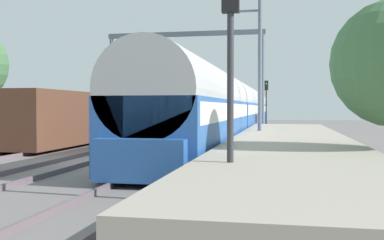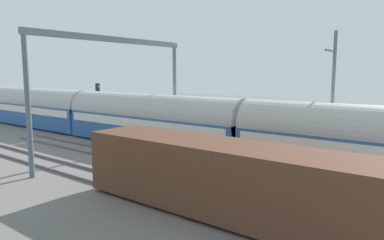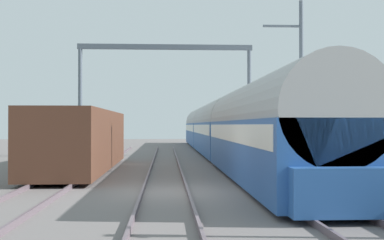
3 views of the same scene
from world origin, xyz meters
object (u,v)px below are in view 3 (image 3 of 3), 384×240
object	(u,v)px
freight_car	(82,140)
railway_signal_far	(230,116)
passenger_train	(220,128)
catenary_gantry	(165,76)
person_crossing	(239,141)

from	to	relation	value
freight_car	railway_signal_far	xyz separation A→B (m)	(9.80, 20.36, 1.49)
passenger_train	railway_signal_far	world-z (taller)	railway_signal_far
passenger_train	catenary_gantry	bearing A→B (deg)	-169.25
freight_car	passenger_train	bearing A→B (deg)	55.93
passenger_train	freight_car	bearing A→B (deg)	-124.07
passenger_train	railway_signal_far	distance (m)	8.97
railway_signal_far	freight_car	bearing A→B (deg)	-115.70
railway_signal_far	catenary_gantry	distance (m)	11.44
freight_car	catenary_gantry	size ratio (longest dim) A/B	1.06
railway_signal_far	catenary_gantry	bearing A→B (deg)	-121.77
freight_car	railway_signal_far	size ratio (longest dim) A/B	2.84
railway_signal_far	catenary_gantry	xyz separation A→B (m)	(-5.86, -9.46, 2.65)
passenger_train	railway_signal_far	bearing A→B (deg)	77.59
freight_car	person_crossing	world-z (taller)	freight_car
passenger_train	freight_car	size ratio (longest dim) A/B	3.78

